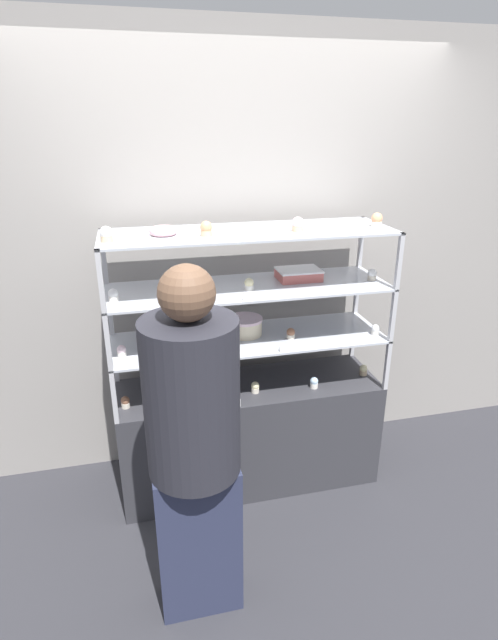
{
  "coord_description": "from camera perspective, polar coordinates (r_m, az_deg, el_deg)",
  "views": [
    {
      "loc": [
        -0.6,
        -2.49,
        2.09
      ],
      "look_at": [
        0.0,
        0.0,
        1.06
      ],
      "focal_mm": 28.0,
      "sensor_mm": 36.0,
      "label": 1
    }
  ],
  "objects": [
    {
      "name": "price_tag_0",
      "position": [
        2.71,
        -1.35,
        -9.47
      ],
      "size": [
        0.04,
        0.0,
        0.04
      ],
      "color": "white",
      "rests_on": "display_base"
    },
    {
      "name": "layer_cake_centerpiece",
      "position": [
        2.82,
        -0.47,
        -0.69
      ],
      "size": [
        0.2,
        0.2,
        0.1
      ],
      "color": "beige",
      "rests_on": "display_riser_lower"
    },
    {
      "name": "price_tag_1",
      "position": [
        2.63,
        3.92,
        -3.18
      ],
      "size": [
        0.04,
        0.0,
        0.04
      ],
      "color": "white",
      "rests_on": "display_riser_lower"
    },
    {
      "name": "display_riser_middle",
      "position": [
        2.7,
        0.0,
        3.54
      ],
      "size": [
        1.52,
        0.48,
        0.3
      ],
      "color": "#B7B7BC",
      "rests_on": "display_riser_lower"
    },
    {
      "name": "cupcake_1",
      "position": [
        2.83,
        -6.76,
        -7.93
      ],
      "size": [
        0.05,
        0.05,
        0.07
      ],
      "color": "white",
      "rests_on": "display_base"
    },
    {
      "name": "cupcake_2",
      "position": [
        2.84,
        0.72,
        -7.69
      ],
      "size": [
        0.05,
        0.05,
        0.07
      ],
      "color": "beige",
      "rests_on": "display_base"
    },
    {
      "name": "cupcake_4",
      "position": [
        3.1,
        12.94,
        -5.58
      ],
      "size": [
        0.05,
        0.05,
        0.07
      ],
      "color": "#CCB28C",
      "rests_on": "display_base"
    },
    {
      "name": "ground_plane",
      "position": [
        3.3,
        0.0,
        -17.39
      ],
      "size": [
        20.0,
        20.0,
        0.0
      ],
      "primitive_type": "plane",
      "color": "#2D2D33"
    },
    {
      "name": "cupcake_12",
      "position": [
        2.88,
        13.89,
        5.06
      ],
      "size": [
        0.05,
        0.05,
        0.06
      ],
      "color": "beige",
      "rests_on": "display_riser_middle"
    },
    {
      "name": "sheet_cake_frosted",
      "position": [
        2.82,
        5.68,
        5.24
      ],
      "size": [
        0.24,
        0.17,
        0.06
      ],
      "color": "#C66660",
      "rests_on": "display_riser_middle"
    },
    {
      "name": "display_riser_upper",
      "position": [
        2.62,
        0.0,
        9.8
      ],
      "size": [
        1.52,
        0.48,
        0.3
      ],
      "color": "#B7B7BC",
      "rests_on": "display_riser_middle"
    },
    {
      "name": "cupcake_5",
      "position": [
        2.65,
        -14.36,
        -3.45
      ],
      "size": [
        0.05,
        0.05,
        0.06
      ],
      "color": "white",
      "rests_on": "display_riser_lower"
    },
    {
      "name": "cupcake_3",
      "position": [
        2.91,
        7.44,
        -7.12
      ],
      "size": [
        0.05,
        0.05,
        0.07
      ],
      "color": "white",
      "rests_on": "display_base"
    },
    {
      "name": "price_tag_3",
      "position": [
        2.38,
        -0.64,
        9.55
      ],
      "size": [
        0.04,
        0.0,
        0.04
      ],
      "color": "white",
      "rests_on": "display_riser_upper"
    },
    {
      "name": "cupcake_9",
      "position": [
        2.55,
        -15.26,
        2.76
      ],
      "size": [
        0.05,
        0.05,
        0.06
      ],
      "color": "white",
      "rests_on": "display_riser_middle"
    },
    {
      "name": "donut_glazed",
      "position": [
        2.55,
        -9.78,
        10.02
      ],
      "size": [
        0.14,
        0.14,
        0.04
      ],
      "color": "#EFB2BC",
      "rests_on": "display_riser_upper"
    },
    {
      "name": "cupcake_15",
      "position": [
        2.61,
        5.59,
        10.82
      ],
      "size": [
        0.06,
        0.06,
        0.07
      ],
      "color": "#CCB28C",
      "rests_on": "display_riser_upper"
    },
    {
      "name": "cupcake_6",
      "position": [
        2.71,
        -4.37,
        -2.2
      ],
      "size": [
        0.05,
        0.05,
        0.06
      ],
      "color": "beige",
      "rests_on": "display_riser_lower"
    },
    {
      "name": "cupcake_0",
      "position": [
        2.78,
        -13.95,
        -9.1
      ],
      "size": [
        0.05,
        0.05,
        0.07
      ],
      "color": "beige",
      "rests_on": "display_base"
    },
    {
      "name": "display_base",
      "position": [
        3.11,
        0.0,
        -12.69
      ],
      "size": [
        1.52,
        0.48,
        0.66
      ],
      "color": "#333338",
      "rests_on": "ground_plane"
    },
    {
      "name": "cupcake_16",
      "position": [
        2.8,
        14.4,
        11.02
      ],
      "size": [
        0.06,
        0.06,
        0.07
      ],
      "color": "beige",
      "rests_on": "display_riser_upper"
    },
    {
      "name": "cupcake_7",
      "position": [
        2.79,
        4.79,
        -1.54
      ],
      "size": [
        0.05,
        0.05,
        0.06
      ],
      "color": "beige",
      "rests_on": "display_riser_lower"
    },
    {
      "name": "back_wall",
      "position": [
        3.04,
        -1.71,
        6.78
      ],
      "size": [
        8.0,
        0.05,
        2.6
      ],
      "color": "gray",
      "rests_on": "ground_plane"
    },
    {
      "name": "cupcake_8",
      "position": [
        2.91,
        14.25,
        -1.09
      ],
      "size": [
        0.05,
        0.05,
        0.06
      ],
      "color": "white",
      "rests_on": "display_riser_lower"
    },
    {
      "name": "cupcake_11",
      "position": [
        2.63,
        0.0,
        4.11
      ],
      "size": [
        0.05,
        0.05,
        0.06
      ],
      "color": "white",
      "rests_on": "display_riser_middle"
    },
    {
      "name": "cupcake_13",
      "position": [
        2.45,
        -16.0,
        9.39
      ],
      "size": [
        0.06,
        0.06,
        0.07
      ],
      "color": "#CCB28C",
      "rests_on": "display_riser_upper"
    },
    {
      "name": "cupcake_14",
      "position": [
        2.5,
        -4.92,
        10.35
      ],
      "size": [
        0.06,
        0.06,
        0.07
      ],
      "color": "#CCB28C",
      "rests_on": "display_riser_upper"
    },
    {
      "name": "display_riser_lower",
      "position": [
        2.81,
        0.0,
        -2.31
      ],
      "size": [
        1.52,
        0.48,
        0.3
      ],
      "color": "#B7B7BC",
      "rests_on": "display_base"
    },
    {
      "name": "customer_figure",
      "position": [
        2.1,
        -6.3,
        -13.94
      ],
      "size": [
        0.38,
        0.38,
        1.62
      ],
      "color": "#282D47",
      "rests_on": "ground_plane"
    },
    {
      "name": "cupcake_10",
      "position": [
        2.55,
        -7.46,
        3.36
      ],
      "size": [
        0.05,
        0.05,
        0.06
      ],
      "color": "white",
      "rests_on": "display_riser_middle"
    },
    {
      "name": "price_tag_2",
      "position": [
        2.47,
        -0.26,
        2.72
      ],
      "size": [
        0.04,
        0.0,
        0.04
      ],
      "color": "white",
      "rests_on": "display_riser_middle"
    }
  ]
}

